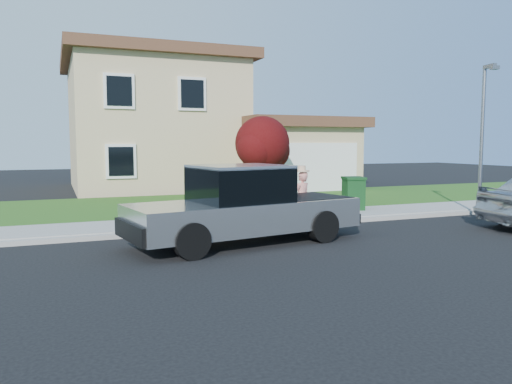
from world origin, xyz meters
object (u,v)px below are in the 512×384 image
pickup_truck (244,207)px  ornamental_tree (263,146)px  trash_bin (353,193)px  street_lamp (483,132)px  woman (302,199)px

pickup_truck → ornamental_tree: size_ratio=1.75×
ornamental_tree → pickup_truck: bearing=-115.8°
ornamental_tree → trash_bin: ornamental_tree is taller
trash_bin → pickup_truck: bearing=-131.7°
street_lamp → trash_bin: bearing=152.2°
woman → street_lamp: street_lamp is taller
pickup_truck → woman: size_ratio=3.36×
woman → street_lamp: bearing=154.9°
ornamental_tree → street_lamp: 8.32m
pickup_truck → ornamental_tree: bearing=54.6°
woman → street_lamp: size_ratio=0.37×
pickup_truck → trash_bin: pickup_truck is taller
pickup_truck → woman: 2.62m
ornamental_tree → street_lamp: (4.43, -7.03, 0.45)m
woman → trash_bin: size_ratio=1.60×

